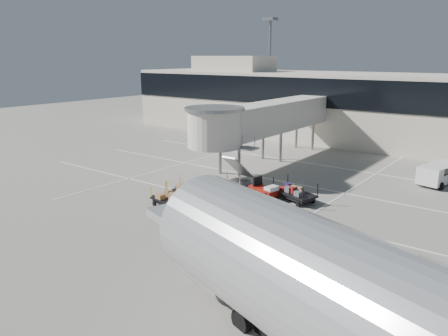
{
  "coord_description": "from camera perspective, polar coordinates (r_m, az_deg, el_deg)",
  "views": [
    {
      "loc": [
        17.5,
        -21.29,
        9.94
      ],
      "look_at": [
        -1.14,
        3.44,
        2.0
      ],
      "focal_mm": 35.0,
      "sensor_mm": 36.0,
      "label": 1
    }
  ],
  "objects": [
    {
      "name": "jet_bridge",
      "position": [
        40.23,
        4.38,
        6.26
      ],
      "size": [
        5.7,
        20.4,
        6.03
      ],
      "color": "beige",
      "rests_on": "ground"
    },
    {
      "name": "box_cart_far",
      "position": [
        31.19,
        -5.11,
        -3.32
      ],
      "size": [
        3.4,
        1.73,
        1.31
      ],
      "rotation": [
        0.0,
        0.0,
        -0.14
      ],
      "color": "black",
      "rests_on": "ground"
    },
    {
      "name": "lane_markings",
      "position": [
        36.96,
        6.1,
        -1.29
      ],
      "size": [
        40.0,
        30.0,
        0.02
      ],
      "color": "silver",
      "rests_on": "ground"
    },
    {
      "name": "aircraft",
      "position": [
        12.78,
        21.62,
        -19.52
      ],
      "size": [
        20.69,
        9.35,
        5.32
      ],
      "rotation": [
        0.0,
        0.0,
        -0.31
      ],
      "color": "silver",
      "rests_on": "ground"
    },
    {
      "name": "belt_loader",
      "position": [
        56.68,
        0.38,
        5.0
      ],
      "size": [
        4.02,
        2.22,
        1.84
      ],
      "rotation": [
        0.0,
        0.0,
        -0.21
      ],
      "color": "maroon",
      "rests_on": "ground"
    },
    {
      "name": "suitcase_cart",
      "position": [
        31.24,
        9.2,
        -3.32
      ],
      "size": [
        3.9,
        2.46,
        1.5
      ],
      "rotation": [
        0.0,
        0.0,
        -0.32
      ],
      "color": "black",
      "rests_on": "ground"
    },
    {
      "name": "ground",
      "position": [
        29.29,
        -2.28,
        -5.47
      ],
      "size": [
        140.0,
        140.0,
        0.0
      ],
      "primitive_type": "plane",
      "color": "gray",
      "rests_on": "ground"
    },
    {
      "name": "ground_worker",
      "position": [
        28.33,
        -5.29,
        -4.09
      ],
      "size": [
        0.78,
        0.57,
        1.99
      ],
      "primitive_type": "imported",
      "rotation": [
        0.0,
        0.0,
        -0.14
      ],
      "color": "#88F119",
      "rests_on": "ground"
    },
    {
      "name": "terminal",
      "position": [
        54.56,
        17.85,
        7.56
      ],
      "size": [
        64.0,
        12.11,
        15.2
      ],
      "color": "beige",
      "rests_on": "ground"
    },
    {
      "name": "box_cart_near",
      "position": [
        29.82,
        -7.1,
        -4.09
      ],
      "size": [
        3.54,
        1.79,
        1.36
      ],
      "rotation": [
        0.0,
        0.0,
        -0.14
      ],
      "color": "black",
      "rests_on": "ground"
    },
    {
      "name": "minivan",
      "position": [
        38.88,
        26.33,
        -0.48
      ],
      "size": [
        2.57,
        4.54,
        1.62
      ],
      "rotation": [
        0.0,
        0.0,
        -0.21
      ],
      "color": "silver",
      "rests_on": "ground"
    },
    {
      "name": "baggage_tug",
      "position": [
        31.78,
        5.25,
        -2.94
      ],
      "size": [
        2.31,
        1.73,
        1.4
      ],
      "rotation": [
        0.0,
        0.0,
        -0.21
      ],
      "color": "maroon",
      "rests_on": "ground"
    }
  ]
}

